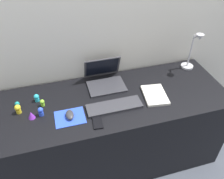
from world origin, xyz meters
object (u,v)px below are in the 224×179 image
at_px(keyboard, 114,106).
at_px(toy_figurine_blue, 41,111).
at_px(mouse, 70,115).
at_px(toy_figurine_lime, 42,103).
at_px(toy_figurine_yellow, 18,109).
at_px(laptop, 104,78).
at_px(desk_lamp, 193,52).
at_px(toy_figurine_teal, 17,104).
at_px(toy_figurine_cyan, 37,98).
at_px(toy_figurine_purple, 31,115).
at_px(notebook_pad, 155,95).
at_px(cell_phone, 97,122).

relative_size(keyboard, toy_figurine_blue, 5.96).
bearing_deg(toy_figurine_blue, mouse, -21.04).
bearing_deg(toy_figurine_lime, toy_figurine_yellow, -170.16).
xyz_separation_m(laptop, keyboard, (-0.01, -0.31, -0.04)).
bearing_deg(desk_lamp, toy_figurine_teal, -176.51).
height_order(toy_figurine_cyan, toy_figurine_purple, toy_figurine_cyan).
relative_size(notebook_pad, toy_figurine_blue, 3.49).
xyz_separation_m(toy_figurine_lime, toy_figurine_purple, (-0.08, -0.11, -0.00)).
bearing_deg(notebook_pad, toy_figurine_purple, -173.52).
xyz_separation_m(keyboard, toy_figurine_purple, (-0.59, 0.06, 0.02)).
bearing_deg(mouse, laptop, 43.58).
bearing_deg(toy_figurine_purple, toy_figurine_yellow, 138.48).
distance_m(toy_figurine_blue, toy_figurine_lime, 0.10).
height_order(laptop, desk_lamp, desk_lamp).
bearing_deg(keyboard, toy_figurine_cyan, 157.19).
height_order(laptop, toy_figurine_purple, laptop).
xyz_separation_m(keyboard, toy_figurine_lime, (-0.51, 0.16, 0.02)).
relative_size(notebook_pad, toy_figurine_yellow, 3.33).
height_order(notebook_pad, toy_figurine_yellow, toy_figurine_yellow).
height_order(laptop, notebook_pad, laptop).
distance_m(keyboard, toy_figurine_purple, 0.59).
relative_size(laptop, toy_figurine_blue, 4.36).
bearing_deg(cell_phone, desk_lamp, 29.22).
distance_m(laptop, toy_figurine_teal, 0.70).
height_order(mouse, cell_phone, mouse).
bearing_deg(notebook_pad, toy_figurine_blue, -174.23).
bearing_deg(toy_figurine_teal, laptop, 8.14).
height_order(toy_figurine_blue, toy_figurine_lime, toy_figurine_blue).
bearing_deg(notebook_pad, laptop, 148.43).
bearing_deg(toy_figurine_lime, keyboard, -17.83).
xyz_separation_m(desk_lamp, toy_figurine_purple, (-1.38, -0.24, -0.14)).
relative_size(mouse, toy_figurine_cyan, 1.57).
relative_size(keyboard, toy_figurine_teal, 10.47).
distance_m(notebook_pad, toy_figurine_blue, 0.86).
xyz_separation_m(mouse, toy_figurine_cyan, (-0.22, 0.24, 0.01)).
distance_m(laptop, toy_figurine_yellow, 0.70).
bearing_deg(toy_figurine_teal, desk_lamp, 3.49).
bearing_deg(cell_phone, toy_figurine_teal, 154.45).
relative_size(toy_figurine_cyan, toy_figurine_lime, 1.10).
relative_size(toy_figurine_cyan, toy_figurine_yellow, 0.85).
bearing_deg(notebook_pad, toy_figurine_yellow, -177.79).
bearing_deg(desk_lamp, toy_figurine_cyan, -176.95).
distance_m(cell_phone, toy_figurine_lime, 0.45).
distance_m(toy_figurine_cyan, toy_figurine_purple, 0.18).
relative_size(cell_phone, desk_lamp, 0.35).
xyz_separation_m(toy_figurine_cyan, toy_figurine_purple, (-0.04, -0.17, -0.00)).
height_order(toy_figurine_cyan, toy_figurine_teal, toy_figurine_cyan).
distance_m(notebook_pad, toy_figurine_yellow, 1.02).
distance_m(laptop, toy_figurine_cyan, 0.56).
height_order(keyboard, toy_figurine_yellow, toy_figurine_yellow).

